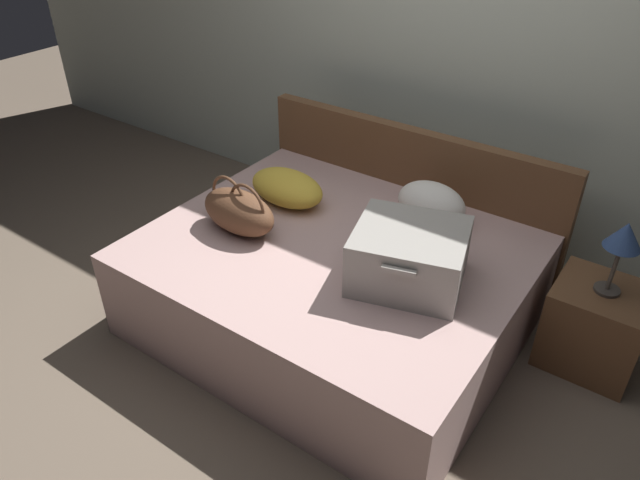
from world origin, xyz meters
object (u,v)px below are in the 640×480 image
object	(u,v)px
duffel_bag	(239,211)
table_lamp	(624,239)
pillow_center_head	(431,203)
bed	(332,286)
pillow_near_headboard	(287,188)
hard_case_large	(409,255)
nightstand	(594,326)

from	to	relation	value
duffel_bag	table_lamp	world-z (taller)	table_lamp
pillow_center_head	table_lamp	xyz separation A→B (m)	(0.92, 0.01, 0.12)
bed	pillow_near_headboard	distance (m)	0.62
hard_case_large	nightstand	bearing A→B (deg)	19.05
pillow_center_head	duffel_bag	bearing A→B (deg)	-139.74
duffel_bag	pillow_near_headboard	bearing A→B (deg)	87.05
hard_case_large	pillow_center_head	bearing A→B (deg)	89.75
pillow_near_headboard	duffel_bag	bearing A→B (deg)	-92.95
pillow_near_headboard	table_lamp	xyz separation A→B (m)	(1.68, 0.29, 0.14)
hard_case_large	pillow_near_headboard	world-z (taller)	hard_case_large
bed	nightstand	world-z (taller)	bed
pillow_center_head	nightstand	world-z (taller)	pillow_center_head
duffel_bag	pillow_center_head	world-z (taller)	duffel_bag
pillow_center_head	pillow_near_headboard	bearing A→B (deg)	-159.88
bed	hard_case_large	distance (m)	0.59
duffel_bag	pillow_center_head	size ratio (longest dim) A/B	1.22
pillow_center_head	table_lamp	world-z (taller)	table_lamp
duffel_bag	pillow_near_headboard	size ratio (longest dim) A/B	1.00
pillow_near_headboard	table_lamp	bearing A→B (deg)	9.73
pillow_near_headboard	nightstand	xyz separation A→B (m)	(1.68, 0.29, -0.37)
hard_case_large	pillow_center_head	distance (m)	0.55
hard_case_large	pillow_center_head	xyz separation A→B (m)	(-0.15, 0.53, -0.03)
bed	table_lamp	distance (m)	1.40
bed	duffel_bag	world-z (taller)	duffel_bag
hard_case_large	table_lamp	distance (m)	0.95
duffel_bag	pillow_center_head	distance (m)	1.01
pillow_near_headboard	pillow_center_head	size ratio (longest dim) A/B	1.22
bed	table_lamp	bearing A→B (deg)	22.88
duffel_bag	pillow_center_head	bearing A→B (deg)	40.26
hard_case_large	table_lamp	xyz separation A→B (m)	(0.77, 0.54, 0.09)
nightstand	table_lamp	bearing A→B (deg)	90.00
pillow_near_headboard	table_lamp	size ratio (longest dim) A/B	1.23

